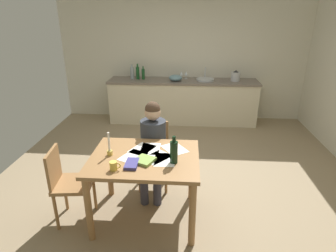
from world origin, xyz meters
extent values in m
cube|color=#937F60|center=(0.00, 0.00, -0.02)|extent=(5.20, 5.20, 0.04)
cube|color=beige|center=(0.00, 2.60, 1.30)|extent=(5.20, 0.12, 2.60)
cube|color=beige|center=(0.00, 2.24, 0.43)|extent=(3.03, 0.60, 0.86)
cube|color=#72665B|center=(0.00, 2.24, 0.88)|extent=(3.07, 0.64, 0.04)
cube|color=#9E7042|center=(-0.34, -0.89, 0.76)|extent=(1.15, 0.91, 0.04)
cylinder|color=#9E7042|center=(-0.85, -1.28, 0.37)|extent=(0.07, 0.07, 0.74)
cylinder|color=#9E7042|center=(0.18, -1.28, 0.37)|extent=(0.07, 0.07, 0.74)
cylinder|color=#9E7042|center=(-0.85, -0.49, 0.37)|extent=(0.07, 0.07, 0.74)
cylinder|color=#9E7042|center=(0.18, -0.49, 0.37)|extent=(0.07, 0.07, 0.74)
cube|color=#9E7042|center=(-0.32, -0.25, 0.45)|extent=(0.41, 0.41, 0.04)
cube|color=#9E7042|center=(-0.32, -0.07, 0.66)|extent=(0.36, 0.03, 0.40)
cylinder|color=#9E7042|center=(-0.48, -0.43, 0.22)|extent=(0.04, 0.04, 0.44)
cylinder|color=#9E7042|center=(-0.14, -0.42, 0.22)|extent=(0.04, 0.04, 0.44)
cylinder|color=#9E7042|center=(-0.49, -0.09, 0.22)|extent=(0.04, 0.04, 0.44)
cylinder|color=#9E7042|center=(-0.15, -0.08, 0.22)|extent=(0.04, 0.04, 0.44)
cylinder|color=#333842|center=(-0.32, -0.27, 0.70)|extent=(0.32, 0.32, 0.50)
sphere|color=#D8AD8C|center=(-0.32, -0.27, 1.06)|extent=(0.20, 0.20, 0.20)
sphere|color=#473323|center=(-0.32, -0.27, 1.10)|extent=(0.19, 0.19, 0.19)
cylinder|color=#383847|center=(-0.39, -0.46, 0.45)|extent=(0.13, 0.38, 0.13)
cylinder|color=#383847|center=(-0.39, -0.65, 0.23)|extent=(0.10, 0.10, 0.45)
cylinder|color=#383847|center=(-0.23, -0.46, 0.45)|extent=(0.13, 0.38, 0.13)
cylinder|color=#383847|center=(-0.23, -0.65, 0.23)|extent=(0.10, 0.10, 0.45)
cube|color=#9E7042|center=(-1.11, -0.98, 0.46)|extent=(0.44, 0.44, 0.04)
cube|color=#9E7042|center=(-1.30, -1.00, 0.67)|extent=(0.07, 0.36, 0.40)
cylinder|color=#9E7042|center=(-0.92, -1.13, 0.23)|extent=(0.04, 0.04, 0.45)
cylinder|color=#9E7042|center=(-0.96, -0.79, 0.23)|extent=(0.04, 0.04, 0.45)
cylinder|color=#9E7042|center=(-1.26, -1.17, 0.23)|extent=(0.04, 0.04, 0.45)
cylinder|color=#9E7042|center=(-1.30, -0.83, 0.23)|extent=(0.04, 0.04, 0.45)
cylinder|color=#F2CC4C|center=(-0.59, -1.18, 0.82)|extent=(0.07, 0.07, 0.09)
torus|color=#F2CC4C|center=(-0.55, -1.18, 0.83)|extent=(0.06, 0.01, 0.06)
cylinder|color=gold|center=(-0.71, -0.88, 0.80)|extent=(0.06, 0.06, 0.05)
cylinder|color=white|center=(-0.71, -0.88, 0.93)|extent=(0.02, 0.02, 0.21)
cube|color=#87AA4C|center=(-0.32, -1.00, 0.79)|extent=(0.25, 0.25, 0.03)
cube|color=#3F3B85|center=(-0.43, -1.08, 0.79)|extent=(0.12, 0.21, 0.03)
cube|color=white|center=(-0.12, -0.94, 0.78)|extent=(0.22, 0.30, 0.00)
cube|color=white|center=(-0.39, -0.71, 0.78)|extent=(0.32, 0.36, 0.00)
cube|color=white|center=(-0.20, -0.90, 0.78)|extent=(0.35, 0.36, 0.00)
cube|color=white|center=(-0.46, -0.89, 0.78)|extent=(0.32, 0.36, 0.00)
cube|color=white|center=(-0.03, -0.68, 0.78)|extent=(0.34, 0.36, 0.00)
cube|color=white|center=(-0.30, -0.70, 0.78)|extent=(0.21, 0.30, 0.00)
cylinder|color=black|center=(-0.02, -0.99, 0.89)|extent=(0.08, 0.08, 0.23)
cylinder|color=black|center=(-0.02, -0.99, 1.04)|extent=(0.04, 0.04, 0.06)
cylinder|color=#B2B7BC|center=(0.45, 2.24, 0.92)|extent=(0.36, 0.36, 0.04)
cylinder|color=silver|center=(0.45, 2.40, 1.02)|extent=(0.02, 0.02, 0.24)
cylinder|color=#8C999E|center=(-1.06, 2.27, 1.02)|extent=(0.08, 0.08, 0.24)
cylinder|color=#8C999E|center=(-1.06, 2.27, 1.17)|extent=(0.03, 0.03, 0.06)
cylinder|color=#194C23|center=(-0.94, 2.27, 1.03)|extent=(0.07, 0.07, 0.25)
cylinder|color=#194C23|center=(-0.94, 2.27, 1.18)|extent=(0.03, 0.03, 0.06)
cylinder|color=#194C23|center=(-0.83, 2.26, 1.01)|extent=(0.06, 0.06, 0.22)
cylinder|color=#194C23|center=(-0.83, 2.26, 1.14)|extent=(0.03, 0.03, 0.05)
ellipsoid|color=#668C99|center=(-0.15, 2.17, 0.96)|extent=(0.27, 0.27, 0.12)
cylinder|color=#B7BABF|center=(1.06, 2.24, 0.99)|extent=(0.18, 0.18, 0.18)
cone|color=#262628|center=(1.06, 2.24, 1.10)|extent=(0.11, 0.11, 0.04)
cylinder|color=silver|center=(0.06, 2.39, 0.90)|extent=(0.06, 0.06, 0.00)
cylinder|color=silver|center=(0.06, 2.39, 0.94)|extent=(0.01, 0.01, 0.07)
cone|color=silver|center=(0.06, 2.39, 1.01)|extent=(0.07, 0.07, 0.08)
cylinder|color=silver|center=(-0.04, 2.39, 0.90)|extent=(0.06, 0.06, 0.00)
cylinder|color=silver|center=(-0.04, 2.39, 0.94)|extent=(0.01, 0.01, 0.07)
cone|color=silver|center=(-0.04, 2.39, 1.01)|extent=(0.07, 0.07, 0.08)
camera|label=1|loc=(0.10, -3.52, 2.19)|focal=30.22mm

